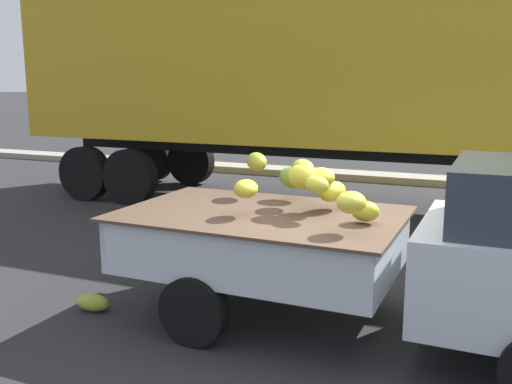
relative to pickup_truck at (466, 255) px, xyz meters
name	(u,v)px	position (x,y,z in m)	size (l,w,h in m)	color
ground	(345,330)	(-1.04, 0.03, -0.88)	(220.00, 220.00, 0.00)	#28282B
curb_strip	(438,181)	(-1.04, 8.69, -0.80)	(80.00, 0.80, 0.16)	gray
pickup_truck	(466,255)	(0.00, 0.00, 0.00)	(4.82, 1.88, 1.70)	silver
semi_trailer	(326,71)	(-2.81, 5.28, 1.66)	(12.01, 2.71, 3.95)	gold
fallen_banana_bunch_near_tailgate	(93,303)	(-3.57, -0.53, -0.79)	(0.36, 0.20, 0.18)	#A1AC30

